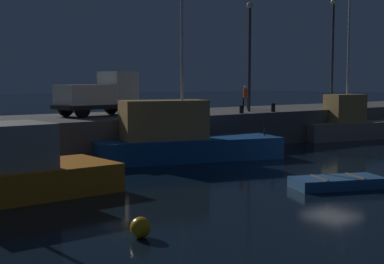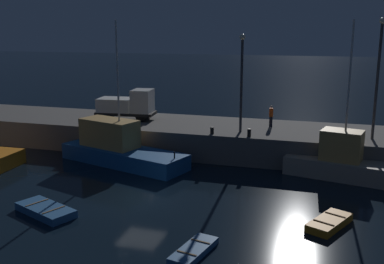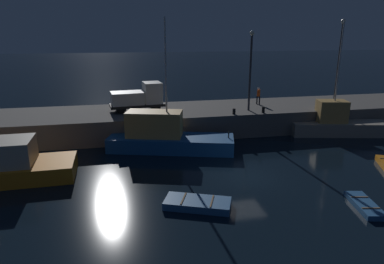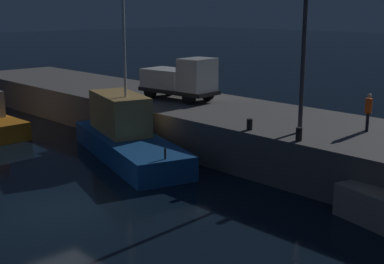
# 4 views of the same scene
# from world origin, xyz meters

# --- Properties ---
(ground_plane) EXTENTS (320.00, 320.00, 0.00)m
(ground_plane) POSITION_xyz_m (0.00, 0.00, 0.00)
(ground_plane) COLOR black
(pier_quay) EXTENTS (59.33, 7.59, 2.21)m
(pier_quay) POSITION_xyz_m (0.00, 12.10, 1.10)
(pier_quay) COLOR #5B5956
(pier_quay) RESTS_ON ground
(fishing_trawler_red) EXTENTS (10.69, 5.81, 10.55)m
(fishing_trawler_red) POSITION_xyz_m (-4.59, 6.62, 1.17)
(fishing_trawler_red) COLOR #195193
(fishing_trawler_red) RESTS_ON ground
(fishing_boat_blue) EXTENTS (9.39, 4.32, 10.52)m
(fishing_boat_blue) POSITION_xyz_m (12.03, 7.68, 1.08)
(fishing_boat_blue) COLOR gray
(fishing_boat_blue) RESTS_ON ground
(rowboat_white_mid) EXTENTS (3.98, 2.85, 0.47)m
(rowboat_white_mid) POSITION_xyz_m (-4.14, -3.46, 0.21)
(rowboat_white_mid) COLOR #2D6099
(rowboat_white_mid) RESTS_ON ground
(dinghy_red_small) EXTENTS (1.67, 3.10, 0.34)m
(dinghy_red_small) POSITION_xyz_m (4.95, -5.43, 0.15)
(dinghy_red_small) COLOR #2D6099
(dinghy_red_small) RESTS_ON ground
(lamp_post_west) EXTENTS (0.44, 0.44, 7.37)m
(lamp_post_west) POSITION_xyz_m (3.99, 10.21, 6.55)
(lamp_post_west) COLOR #38383D
(lamp_post_west) RESTS_ON pier_quay
(lamp_post_east) EXTENTS (0.44, 0.44, 8.50)m
(lamp_post_east) POSITION_xyz_m (13.53, 10.73, 7.13)
(lamp_post_east) COLOR #38383D
(lamp_post_east) RESTS_ON pier_quay
(utility_truck) EXTENTS (5.27, 2.64, 2.66)m
(utility_truck) POSITION_xyz_m (-6.33, 12.21, 3.49)
(utility_truck) COLOR black
(utility_truck) RESTS_ON pier_quay
(dockworker) EXTENTS (0.44, 0.44, 1.76)m
(dockworker) POSITION_xyz_m (6.00, 12.69, 3.21)
(dockworker) COLOR black
(dockworker) RESTS_ON pier_quay
(bollard_west) EXTENTS (0.28, 0.28, 0.58)m
(bollard_west) POSITION_xyz_m (4.92, 8.83, 2.50)
(bollard_west) COLOR black
(bollard_west) RESTS_ON pier_quay
(bollard_central) EXTENTS (0.28, 0.28, 0.52)m
(bollard_central) POSITION_xyz_m (2.08, 8.90, 2.46)
(bollard_central) COLOR black
(bollard_central) RESTS_ON pier_quay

